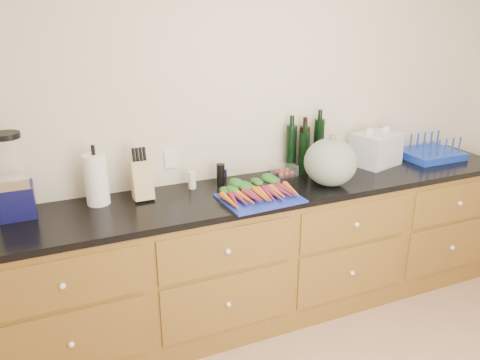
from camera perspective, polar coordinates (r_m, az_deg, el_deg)
name	(u,v)px	position (r m, az deg, el deg)	size (l,w,h in m)	color
wall_back	(253,122)	(3.24, 1.57, 7.05)	(4.10, 0.05, 2.60)	beige
cabinets	(272,253)	(3.27, 3.87, -8.86)	(3.60, 0.64, 0.90)	brown
countertop	(273,189)	(3.07, 4.04, -1.15)	(3.64, 0.62, 0.04)	black
cutting_board	(260,198)	(2.86, 2.44, -2.23)	(0.47, 0.36, 0.01)	#192999
carrots	(257,192)	(2.88, 2.15, -1.42)	(0.45, 0.31, 0.06)	orange
squash	(331,162)	(3.10, 10.98, 2.15)	(0.35, 0.35, 0.31)	slate
blender_appliance	(13,181)	(2.84, -25.95, -0.09)	(0.19, 0.19, 0.48)	#0E0E42
paper_towel	(96,180)	(2.87, -17.11, 0.05)	(0.14, 0.14, 0.30)	white
knife_block	(142,180)	(2.89, -11.90, -0.01)	(0.12, 0.12, 0.24)	tan
grinder_salt	(192,180)	(3.03, -5.86, -0.01)	(0.05, 0.05, 0.11)	silver
grinder_pepper	(221,174)	(3.08, -2.37, 0.72)	(0.06, 0.06, 0.14)	black
canister_chrome	(224,176)	(3.09, -2.02, 0.48)	(0.05, 0.05, 0.11)	silver
tomato_box	(285,170)	(3.27, 5.46, 1.21)	(0.16, 0.12, 0.07)	white
bottles	(305,148)	(3.35, 7.89, 3.86)	(0.30, 0.15, 0.36)	black
grocery_bag	(376,149)	(3.61, 16.23, 3.66)	(0.32, 0.26, 0.24)	silver
dish_rack	(430,152)	(3.93, 22.17, 3.13)	(0.44, 0.35, 0.18)	#1434B1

